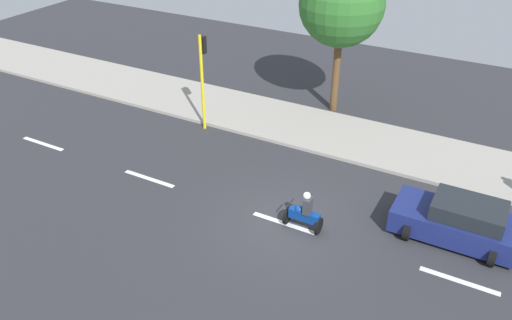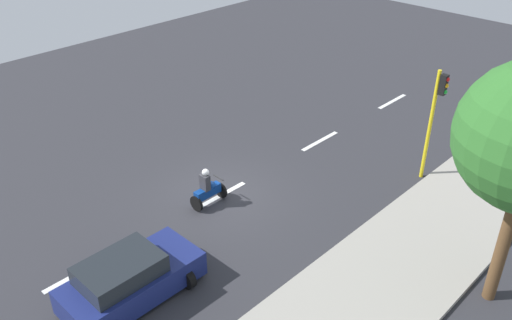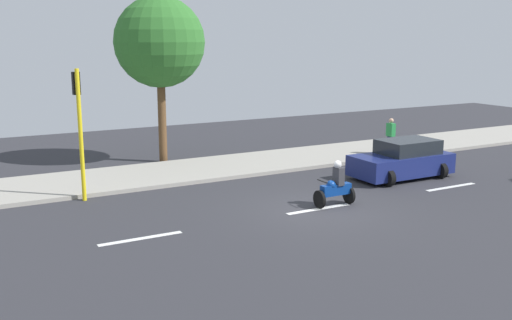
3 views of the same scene
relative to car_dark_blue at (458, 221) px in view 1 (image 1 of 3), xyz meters
The scene contains 10 objects.
ground_plane 5.88m from the car_dark_blue, 110.71° to the left, with size 40.00×60.00×0.10m, color #2D2D33.
sidewalk 7.38m from the car_dark_blue, 47.85° to the left, with size 4.00×60.00×0.15m, color #9E998E.
lane_stripe_north 2.25m from the car_dark_blue, 165.18° to the right, with size 0.20×2.40×0.01m, color white.
lane_stripe_mid 5.87m from the car_dark_blue, 110.71° to the left, with size 0.20×2.40×0.01m, color white.
lane_stripe_south 11.66m from the car_dark_blue, 100.21° to the left, with size 0.20×2.40×0.01m, color white.
lane_stripe_far_south 17.59m from the car_dark_blue, 96.74° to the left, with size 0.20×2.40×0.01m, color white.
car_dark_blue is the anchor object (origin of this frame).
motorcycle 5.13m from the car_dark_blue, 112.68° to the left, with size 0.60×1.30×1.53m.
traffic_light_corner 12.44m from the car_dark_blue, 76.86° to the left, with size 0.49×0.24×4.50m.
street_tree_south 11.42m from the car_dark_blue, 44.40° to the left, with size 3.94×3.94×7.28m.
Camera 1 is at (-13.35, -6.14, 11.50)m, focal length 36.63 mm.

